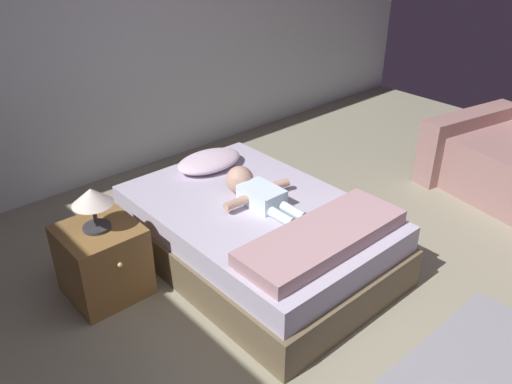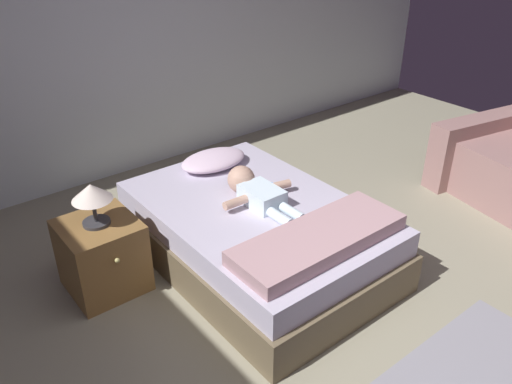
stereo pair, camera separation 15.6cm
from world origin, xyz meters
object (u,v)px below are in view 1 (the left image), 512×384
Objects in this scene: bed at (256,234)px; baby at (255,191)px; nightstand at (103,261)px; lamp at (92,199)px; toothbrush at (267,182)px; pillow at (209,161)px.

bed is 0.30m from baby.
nightstand is 0.43m from lamp.
toothbrush is 1.21m from nightstand.
pillow is at bearing 80.21° from bed.
lamp reaches higher than pillow.
lamp is (-1.03, -0.26, 0.18)m from pillow.
lamp reaches higher than nightstand.
baby reaches higher than toothbrush.
lamp reaches higher than bed.
baby is (-0.07, -0.59, 0.02)m from pillow.
baby reaches higher than bed.
nightstand is (-0.92, 0.38, 0.02)m from bed.
baby is at bearing 55.58° from bed.
baby is 2.40× the size of lamp.
pillow is 0.49m from toothbrush.
pillow is 1.09m from nightstand.
lamp is at bearing 170.34° from toothbrush.
bed is at bearing -145.39° from toothbrush.
nightstand is (-0.95, 0.32, -0.27)m from baby.
baby is at bearing -18.65° from nightstand.
bed is 0.99m from nightstand.
baby is 1.02m from lamp.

